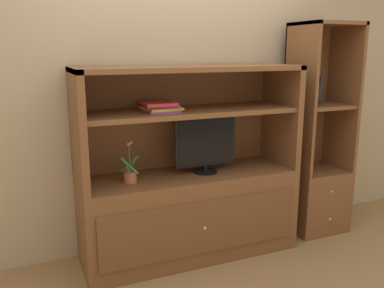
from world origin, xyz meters
name	(u,v)px	position (x,y,z in m)	size (l,w,h in m)	color
ground_plane	(210,276)	(0.00, 0.00, 0.00)	(8.00, 8.00, 0.00)	#99754C
painted_rear_wall	(173,79)	(0.00, 0.75, 1.40)	(6.00, 0.10, 2.80)	tan
media_console	(189,196)	(0.00, 0.40, 0.49)	(1.72, 0.58, 1.52)	brown
tv_monitor	(206,144)	(0.13, 0.38, 0.91)	(0.51, 0.19, 0.45)	black
potted_plant	(130,175)	(-0.49, 0.37, 0.74)	(0.14, 0.13, 0.32)	#B26642
magazine_stack	(160,106)	(-0.24, 0.40, 1.23)	(0.28, 0.31, 0.07)	purple
bookshelf_tall	(316,166)	(1.26, 0.41, 0.59)	(0.51, 0.45, 1.86)	brown
upright_book_row	(311,92)	(1.13, 0.40, 1.28)	(0.15, 0.17, 0.25)	silver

